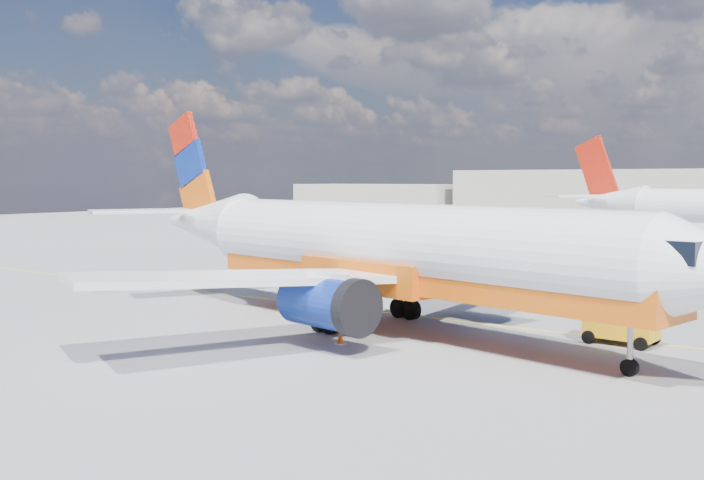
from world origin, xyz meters
The scene contains 6 objects.
ground centered at (0.00, 0.00, 0.00)m, with size 240.00×240.00×0.00m, color slate.
taxi_line centered at (0.00, 3.00, 0.01)m, with size 70.00×0.15×0.01m, color yellow.
terminal_annex centered at (-45.00, 72.00, 3.00)m, with size 26.00×10.00×6.00m, color beige.
main_jet centered at (2.54, -0.58, 3.61)m, with size 35.94×27.71×10.84m.
gse_tug centered at (12.24, 2.20, 0.94)m, with size 2.89×1.92×1.98m.
traffic_cone centered at (2.96, -4.45, 0.25)m, with size 0.36×0.36×0.51m.
Camera 1 is at (21.49, -30.06, 6.71)m, focal length 40.00 mm.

